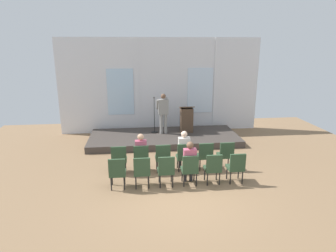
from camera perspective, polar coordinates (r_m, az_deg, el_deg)
The scene contains 21 objects.
ground_plane at distance 8.28m, azimuth 2.34°, elevation -12.78°, with size 15.53×15.53×0.00m, color #846647.
rear_partition at distance 13.33m, azimuth -1.33°, elevation 7.80°, with size 9.05×0.14×4.24m.
stage_platform at distance 12.29m, azimuth -0.76°, elevation -2.35°, with size 6.16×2.46×0.27m, color #3F3833.
speaker at distance 12.22m, azimuth -0.93°, elevation 3.03°, with size 0.52×0.69×1.71m.
mic_stand at distance 12.51m, azimuth -2.66°, elevation 0.21°, with size 0.28×0.28×1.55m.
lectern at distance 12.57m, azimuth 3.64°, elevation 1.29°, with size 0.60×0.48×1.16m.
chair_r0_c0 at distance 9.25m, azimuth -9.52°, elevation -6.15°, with size 0.46×0.44×0.94m.
chair_r0_c1 at distance 9.23m, azimuth -5.27°, elevation -6.04°, with size 0.46×0.44×0.94m.
audience_r0_c1 at distance 9.25m, azimuth -5.31°, elevation -4.82°, with size 0.36×0.39×1.28m.
chair_r0_c2 at distance 9.27m, azimuth -1.02°, elevation -5.89°, with size 0.46×0.44×0.94m.
chair_r0_c3 at distance 9.35m, azimuth 3.17°, elevation -5.71°, with size 0.46×0.44×0.94m.
audience_r0_c3 at distance 9.35m, azimuth 3.11°, elevation -4.39°, with size 0.36×0.39×1.32m.
chair_r0_c4 at distance 9.48m, azimuth 7.26°, elevation -5.51°, with size 0.46×0.44×0.94m.
chair_r0_c5 at distance 9.66m, azimuth 11.22°, elevation -5.28°, with size 0.46×0.44×0.94m.
chair_r1_c0 at distance 8.34m, azimuth -9.86°, elevation -8.70°, with size 0.46×0.44×0.94m.
chair_r1_c1 at distance 8.32m, azimuth -5.11°, elevation -8.58°, with size 0.46×0.44×0.94m.
chair_r1_c2 at distance 8.35m, azimuth -0.37°, elevation -8.40°, with size 0.46×0.44×0.94m.
chair_r1_c3 at distance 8.44m, azimuth 4.29°, elevation -8.16°, with size 0.46×0.44×0.94m.
audience_r1_c3 at distance 8.44m, azimuth 4.21°, elevation -6.74°, with size 0.36×0.39×1.31m.
chair_r1_c4 at distance 8.59m, azimuth 8.81°, elevation -7.89°, with size 0.46×0.44×0.94m.
chair_r1_c5 at distance 8.79m, azimuth 13.16°, elevation -7.57°, with size 0.46×0.44×0.94m.
Camera 1 is at (-1.13, -7.18, 3.95)m, focal length 31.20 mm.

